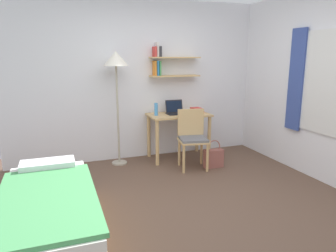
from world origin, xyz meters
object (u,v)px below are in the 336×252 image
Objects in this scene: desk at (179,123)px; standing_lamp at (116,65)px; book_stack at (197,111)px; laptop at (175,110)px; water_bottle at (156,109)px; handbag at (214,158)px; bed at (49,215)px; desk_chair at (192,136)px.

desk is 0.57× the size of standing_lamp.
book_stack is (0.31, -0.04, 0.19)m from desk.
desk is at bearing -44.55° from laptop.
water_bottle reaches higher than handbag.
desk is 0.21m from laptop.
desk_chair is at bearing 32.94° from bed.
water_bottle reaches higher than desk.
water_bottle is (-0.39, -0.00, 0.25)m from desk.
water_bottle is at bearing -171.86° from laptop.
standing_lamp reaches higher than desk.
laptop is (-0.05, 0.05, 0.20)m from desk.
handbag is at bearing 27.04° from bed.
standing_lamp is 1.21m from laptop.
bed is 2.48m from desk_chair.
desk_chair is 0.51× the size of standing_lamp.
desk_chair is 0.48m from handbag.
book_stack reaches higher than desk.
water_bottle is at bearing 177.18° from book_stack.
desk is 2.29× the size of handbag.
bed is 9.24× the size of water_bottle.
desk is at bearing -2.66° from standing_lamp.
standing_lamp is (-1.01, 0.05, 0.95)m from desk.
bed is 2.52m from standing_lamp.
desk is 0.36m from book_stack.
desk reaches higher than handbag.
desk is 1.38m from standing_lamp.
standing_lamp is at bearing 176.32° from book_stack.
desk_chair reaches higher than handbag.
handbag is at bearing -22.02° from desk_chair.
handbag is at bearing -87.37° from book_stack.
standing_lamp is 5.84× the size of laptop.
bed is 2.81m from laptop.
bed is at bearing -131.87° from water_bottle.
bed is at bearing -152.96° from handbag.
book_stack is at bearing -13.34° from laptop.
water_bottle reaches higher than desk_chair.
standing_lamp is 0.93m from water_bottle.
bed is 6.16× the size of laptop.
standing_lamp reaches higher than water_bottle.
desk_chair is at bearing -87.21° from desk.
laptop is at bearing 135.45° from desk.
water_bottle is at bearing -4.66° from standing_lamp.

